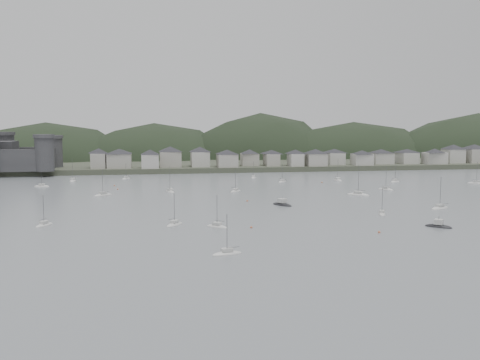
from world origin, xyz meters
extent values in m
plane|color=slate|center=(0.00, 0.00, 0.00)|extent=(900.00, 900.00, 0.00)
cube|color=#383D2D|center=(0.00, 295.00, 1.50)|extent=(900.00, 250.00, 3.00)
ellipsoid|color=black|center=(-110.87, 271.94, -10.14)|extent=(138.98, 92.48, 81.13)
ellipsoid|color=black|center=(-32.30, 272.87, -9.97)|extent=(132.08, 90.41, 79.74)
ellipsoid|color=black|center=(50.65, 272.93, -12.68)|extent=(133.88, 88.37, 101.41)
ellipsoid|color=black|center=(125.95, 267.91, -10.32)|extent=(165.81, 81.78, 82.55)
ellipsoid|color=black|center=(234.44, 265.57, -12.82)|extent=(177.60, 96.61, 102.57)
cylinder|color=#373739|center=(-92.00, 166.00, 12.00)|extent=(10.00, 10.00, 18.00)
cylinder|color=#373739|center=(-120.00, 196.00, 12.50)|extent=(11.00, 11.00, 19.00)
cylinder|color=#373739|center=(-92.00, 194.00, 11.50)|extent=(10.00, 10.00, 17.00)
cube|color=#373739|center=(-120.00, 195.00, 9.00)|extent=(56.00, 3.50, 12.00)
cube|color=#373739|center=(-92.00, 180.00, 9.00)|extent=(3.50, 30.00, 12.00)
cube|color=#A5A196|center=(-65.00, 181.96, 7.29)|extent=(8.34, 12.91, 8.59)
pyramid|color=#242428|center=(-65.00, 181.96, 13.09)|extent=(15.78, 15.78, 3.01)
cube|color=#A5A196|center=(-53.32, 181.32, 7.18)|extent=(13.68, 13.35, 8.36)
pyramid|color=#242428|center=(-53.32, 181.32, 12.82)|extent=(20.07, 20.07, 2.93)
cube|color=#BBB9B0|center=(-35.57, 176.02, 7.04)|extent=(9.78, 10.20, 8.08)
pyramid|color=#242428|center=(-35.57, 176.02, 12.49)|extent=(14.83, 14.83, 2.83)
cube|color=#A5A196|center=(-23.51, 185.65, 7.55)|extent=(12.59, 13.33, 9.09)
pyramid|color=#242428|center=(-23.51, 185.65, 13.68)|extent=(19.24, 19.24, 3.18)
cube|color=#BBB9B0|center=(-5.75, 184.10, 7.43)|extent=(10.74, 12.17, 8.87)
pyramid|color=#242428|center=(-5.75, 184.10, 13.42)|extent=(17.01, 17.01, 3.10)
cube|color=#A5A196|center=(9.92, 177.53, 6.85)|extent=(11.63, 12.09, 7.69)
pyramid|color=#242428|center=(9.92, 177.53, 12.04)|extent=(17.61, 17.61, 2.69)
cube|color=#A5A196|center=(25.25, 186.19, 6.72)|extent=(10.37, 9.35, 7.44)
pyramid|color=#242428|center=(25.25, 186.19, 11.74)|extent=(14.65, 14.65, 2.60)
cube|color=#A5A196|center=(38.63, 183.79, 6.61)|extent=(8.24, 12.20, 7.22)
pyramid|color=#242428|center=(38.63, 183.79, 11.48)|extent=(15.17, 15.17, 2.53)
cube|color=#BBB9B0|center=(52.50, 178.55, 6.73)|extent=(8.06, 10.91, 7.46)
pyramid|color=#242428|center=(52.50, 178.55, 11.77)|extent=(14.08, 14.08, 2.61)
cube|color=#A5A196|center=(64.81, 177.06, 6.83)|extent=(11.73, 11.78, 7.66)
pyramid|color=#242428|center=(64.81, 177.06, 12.00)|extent=(17.46, 17.46, 2.68)
cube|color=#BBB9B0|center=(80.64, 186.91, 6.67)|extent=(10.19, 13.02, 7.33)
pyramid|color=#242428|center=(80.64, 186.91, 11.62)|extent=(17.23, 17.23, 2.57)
cube|color=#BBB9B0|center=(95.55, 178.06, 6.44)|extent=(11.70, 9.81, 6.88)
pyramid|color=#242428|center=(95.55, 178.06, 11.08)|extent=(15.97, 15.97, 2.41)
cube|color=#BBB9B0|center=(112.40, 186.91, 6.50)|extent=(12.83, 12.48, 7.00)
pyramid|color=#242428|center=(112.40, 186.91, 11.22)|extent=(18.79, 18.79, 2.45)
cube|color=#BBB9B0|center=(130.73, 187.42, 6.48)|extent=(11.07, 13.50, 6.97)
pyramid|color=#242428|center=(130.73, 187.42, 11.19)|extent=(18.25, 18.25, 2.44)
cube|color=#BBB9B0|center=(146.02, 179.72, 6.67)|extent=(13.75, 9.12, 7.34)
pyramid|color=#242428|center=(146.02, 179.72, 11.62)|extent=(16.97, 16.97, 2.57)
cube|color=#BBB9B0|center=(162.92, 185.95, 7.53)|extent=(11.37, 11.57, 9.05)
pyramid|color=#242428|center=(162.92, 185.95, 13.63)|extent=(17.03, 17.03, 3.17)
cube|color=#A5A196|center=(177.85, 185.32, 7.54)|extent=(12.07, 13.43, 9.09)
pyramid|color=#242428|center=(177.85, 185.32, 13.68)|extent=(18.93, 18.93, 3.18)
ellipsoid|color=silver|center=(60.19, 29.09, 0.05)|extent=(8.78, 6.00, 1.69)
cube|color=beige|center=(60.19, 29.09, 1.19)|extent=(3.46, 2.92, 0.70)
cylinder|color=#3F3F42|center=(60.19, 29.09, 5.47)|extent=(0.12, 0.12, 10.54)
cylinder|color=#3F3F42|center=(61.57, 28.45, 1.74)|extent=(3.48, 1.69, 0.10)
ellipsoid|color=silver|center=(-64.86, 20.69, 0.05)|extent=(5.08, 6.97, 1.35)
cube|color=beige|center=(-64.86, 20.69, 1.02)|extent=(2.42, 2.78, 0.70)
cylinder|color=#3F3F42|center=(-64.86, 20.69, 4.42)|extent=(0.12, 0.12, 8.43)
cylinder|color=#3F3F42|center=(-65.44, 21.76, 1.57)|extent=(1.52, 2.72, 0.10)
ellipsoid|color=silver|center=(28.69, 118.26, 0.05)|extent=(6.15, 6.76, 1.39)
cube|color=beige|center=(28.69, 118.26, 1.04)|extent=(2.73, 2.85, 0.70)
cylinder|color=#3F3F42|center=(28.69, 118.26, 4.54)|extent=(0.12, 0.12, 8.68)
cylinder|color=#3F3F42|center=(27.89, 119.22, 1.59)|extent=(2.07, 2.47, 0.10)
ellipsoid|color=silver|center=(58.02, 119.95, 0.05)|extent=(2.80, 8.75, 1.75)
cube|color=beige|center=(58.02, 119.95, 1.22)|extent=(1.93, 3.06, 0.70)
cylinder|color=#3F3F42|center=(58.02, 119.95, 5.66)|extent=(0.12, 0.12, 10.93)
cylinder|color=#3F3F42|center=(58.02, 121.52, 1.77)|extent=(0.10, 3.93, 0.10)
ellipsoid|color=silver|center=(-27.47, 88.70, 0.05)|extent=(4.64, 8.96, 1.71)
cube|color=beige|center=(-27.47, 88.70, 1.21)|extent=(2.52, 3.35, 0.70)
cylinder|color=#3F3F42|center=(-27.47, 88.70, 5.55)|extent=(0.12, 0.12, 10.70)
cylinder|color=#3F3F42|center=(-27.82, 87.20, 1.76)|extent=(0.99, 3.77, 0.10)
ellipsoid|color=silver|center=(-73.84, 139.30, 0.05)|extent=(2.97, 9.03, 1.80)
cube|color=beige|center=(-73.84, 139.30, 1.25)|extent=(2.01, 3.17, 0.70)
cylinder|color=#3F3F42|center=(-73.84, 139.30, 5.83)|extent=(0.12, 0.12, 11.25)
cylinder|color=#3F3F42|center=(-73.82, 137.68, 1.80)|extent=(0.14, 4.05, 0.10)
ellipsoid|color=silver|center=(-84.46, 117.98, 0.05)|extent=(7.32, 3.58, 1.40)
cube|color=beige|center=(-84.46, 117.98, 1.05)|extent=(2.71, 2.00, 0.70)
cylinder|color=#3F3F42|center=(-84.46, 117.98, 4.58)|extent=(0.12, 0.12, 8.77)
cylinder|color=#3F3F42|center=(-85.69, 117.73, 1.60)|extent=(3.11, 0.72, 0.10)
ellipsoid|color=silver|center=(-48.09, 147.07, 0.05)|extent=(5.20, 6.27, 1.25)
cube|color=beige|center=(-48.09, 147.07, 0.97)|extent=(2.37, 2.58, 0.70)
cylinder|color=#3F3F42|center=(-48.09, 147.07, 4.10)|extent=(0.12, 0.12, 7.80)
cylinder|color=#3F3F42|center=(-47.44, 146.15, 1.52)|extent=(1.68, 2.36, 0.10)
ellipsoid|color=silver|center=(18.66, 140.66, 0.05)|extent=(4.17, 7.35, 1.40)
cube|color=beige|center=(18.66, 140.66, 1.05)|extent=(2.18, 2.79, 0.70)
cylinder|color=#3F3F42|center=(18.66, 140.66, 4.58)|extent=(0.12, 0.12, 8.75)
cylinder|color=#3F3F42|center=(18.30, 141.87, 1.60)|extent=(1.01, 3.05, 0.10)
ellipsoid|color=silver|center=(-54.21, 81.85, 0.05)|extent=(8.08, 7.22, 1.65)
cube|color=beige|center=(-54.21, 81.85, 1.17)|extent=(3.39, 3.22, 0.70)
cylinder|color=#3F3F42|center=(-54.21, 81.85, 5.35)|extent=(0.12, 0.12, 10.31)
cylinder|color=#3F3F42|center=(-53.05, 80.92, 1.72)|extent=(2.96, 2.40, 0.10)
ellipsoid|color=silver|center=(46.42, 65.65, 0.05)|extent=(8.98, 8.51, 1.88)
cube|color=beige|center=(46.42, 65.65, 1.29)|extent=(3.82, 3.73, 0.70)
cylinder|color=#3F3F42|center=(46.42, 65.65, 6.07)|extent=(0.12, 0.12, 11.73)
cylinder|color=#3F3F42|center=(47.68, 66.78, 1.84)|extent=(3.20, 2.90, 0.10)
ellipsoid|color=silver|center=(-19.27, -20.00, 0.05)|extent=(7.25, 3.77, 1.38)
cube|color=beige|center=(-19.27, -20.00, 1.04)|extent=(2.71, 2.05, 0.70)
cylinder|color=#3F3F42|center=(-19.27, -20.00, 4.53)|extent=(0.12, 0.12, 8.65)
cylinder|color=#3F3F42|center=(-18.06, -20.29, 1.59)|extent=(3.05, 0.82, 0.10)
ellipsoid|color=silver|center=(-28.97, 15.22, 0.05)|extent=(6.06, 7.01, 1.41)
cube|color=beige|center=(-28.97, 15.22, 1.06)|extent=(2.73, 2.91, 0.70)
cylinder|color=#3F3F42|center=(-28.97, 15.22, 4.62)|extent=(0.12, 0.12, 8.84)
cylinder|color=#3F3F42|center=(-29.73, 16.24, 1.61)|extent=(1.99, 2.60, 0.10)
ellipsoid|color=silver|center=(118.93, 95.52, 0.05)|extent=(8.33, 6.37, 1.63)
cube|color=beige|center=(118.93, 95.52, 1.16)|extent=(3.36, 2.99, 0.70)
cylinder|color=#3F3F42|center=(118.93, 95.52, 5.28)|extent=(0.12, 0.12, 10.16)
cylinder|color=#3F3F42|center=(117.67, 94.77, 1.71)|extent=(3.20, 1.94, 0.10)
ellipsoid|color=silver|center=(83.57, 108.57, 0.05)|extent=(7.79, 6.96, 1.59)
cube|color=beige|center=(83.57, 108.57, 1.14)|extent=(3.26, 3.10, 0.70)
cylinder|color=#3F3F42|center=(83.57, 108.57, 5.17)|extent=(0.12, 0.12, 9.94)
cylinder|color=#3F3F42|center=(82.45, 109.47, 1.69)|extent=(2.85, 2.32, 0.10)
ellipsoid|color=silver|center=(65.04, 79.99, 0.05)|extent=(5.81, 8.35, 1.61)
cube|color=beige|center=(65.04, 79.99, 1.15)|extent=(2.82, 3.30, 0.70)
cylinder|color=#3F3F42|center=(65.04, 79.99, 5.22)|extent=(0.12, 0.12, 10.05)
cylinder|color=#3F3F42|center=(64.41, 78.69, 1.70)|extent=(1.66, 3.30, 0.10)
ellipsoid|color=silver|center=(-0.15, 85.25, 0.05)|extent=(6.34, 6.95, 1.43)
cube|color=beige|center=(-0.15, 85.25, 1.06)|extent=(2.81, 2.93, 0.70)
cylinder|color=#3F3F42|center=(-0.15, 85.25, 4.67)|extent=(0.12, 0.12, 8.94)
cylinder|color=#3F3F42|center=(-0.98, 86.24, 1.61)|extent=(2.14, 2.53, 0.10)
ellipsoid|color=silver|center=(36.06, 21.84, 0.05)|extent=(4.24, 6.74, 1.29)
cube|color=beige|center=(36.06, 21.84, 0.99)|extent=(2.13, 2.61, 0.70)
cylinder|color=#3F3F42|center=(36.06, 21.84, 4.22)|extent=(0.12, 0.12, 8.04)
cylinder|color=#3F3F42|center=(36.48, 20.76, 1.54)|extent=(1.14, 2.74, 0.10)
ellipsoid|color=silver|center=(-17.57, 10.31, 0.05)|extent=(6.55, 6.39, 1.39)
cube|color=beige|center=(-17.57, 10.31, 1.04)|extent=(2.81, 2.78, 0.70)
cylinder|color=#3F3F42|center=(-17.57, 10.31, 4.53)|extent=(0.12, 0.12, 8.67)
cylinder|color=#3F3F42|center=(-16.66, 11.17, 1.59)|extent=(2.33, 2.22, 0.10)
ellipsoid|color=black|center=(42.44, 0.01, 0.05)|extent=(7.09, 6.98, 1.61)
cube|color=beige|center=(42.44, 0.01, 1.50)|extent=(3.00, 3.00, 1.40)
cylinder|color=#3F3F42|center=(42.44, 0.01, 2.40)|extent=(0.10, 0.10, 1.20)
ellipsoid|color=black|center=(9.89, 45.43, 0.05)|extent=(7.13, 9.02, 1.90)
cube|color=beige|center=(9.89, 45.43, 1.65)|extent=(3.41, 3.47, 1.40)
cylinder|color=#3F3F42|center=(9.89, 45.43, 2.55)|extent=(0.10, 0.10, 1.20)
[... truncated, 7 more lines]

